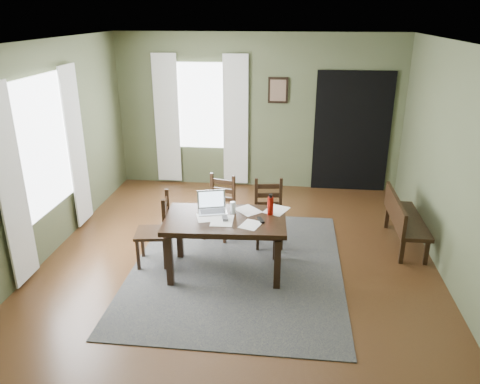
# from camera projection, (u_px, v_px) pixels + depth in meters

# --- Properties ---
(ground) EXTENTS (5.00, 6.00, 0.01)m
(ground) POSITION_uv_depth(u_px,v_px,m) (237.00, 267.00, 5.92)
(ground) COLOR #492C16
(room_shell) EXTENTS (5.02, 6.02, 2.71)m
(room_shell) POSITION_uv_depth(u_px,v_px,m) (237.00, 127.00, 5.26)
(room_shell) COLOR #515A3B
(room_shell) RESTS_ON ground
(rug) EXTENTS (2.60, 3.20, 0.01)m
(rug) POSITION_uv_depth(u_px,v_px,m) (237.00, 266.00, 5.91)
(rug) COLOR #393939
(rug) RESTS_ON ground
(dining_table) EXTENTS (1.48, 0.94, 0.72)m
(dining_table) POSITION_uv_depth(u_px,v_px,m) (225.00, 225.00, 5.57)
(dining_table) COLOR black
(dining_table) RESTS_ON rug
(chair_end) EXTENTS (0.46, 0.46, 0.94)m
(chair_end) POSITION_uv_depth(u_px,v_px,m) (156.00, 231.00, 5.83)
(chair_end) COLOR black
(chair_end) RESTS_ON rug
(chair_back_left) EXTENTS (0.47, 0.47, 0.88)m
(chair_back_left) POSITION_uv_depth(u_px,v_px,m) (220.00, 208.00, 6.57)
(chair_back_left) COLOR black
(chair_back_left) RESTS_ON rug
(chair_back_right) EXTENTS (0.44, 0.45, 0.90)m
(chair_back_right) POSITION_uv_depth(u_px,v_px,m) (269.00, 214.00, 6.35)
(chair_back_right) COLOR black
(chair_back_right) RESTS_ON rug
(bench) EXTENTS (0.40, 1.24, 0.70)m
(bench) POSITION_uv_depth(u_px,v_px,m) (403.00, 217.00, 6.33)
(bench) COLOR black
(bench) RESTS_ON ground
(laptop) EXTENTS (0.41, 0.35, 0.24)m
(laptop) POSITION_uv_depth(u_px,v_px,m) (212.00, 206.00, 5.73)
(laptop) COLOR #B7B7BC
(laptop) RESTS_ON dining_table
(computer_mouse) EXTENTS (0.09, 0.12, 0.04)m
(computer_mouse) POSITION_uv_depth(u_px,v_px,m) (225.00, 218.00, 5.49)
(computer_mouse) COLOR #3F3F42
(computer_mouse) RESTS_ON dining_table
(tv_remote) EXTENTS (0.10, 0.17, 0.02)m
(tv_remote) POSITION_uv_depth(u_px,v_px,m) (261.00, 220.00, 5.47)
(tv_remote) COLOR black
(tv_remote) RESTS_ON dining_table
(drinking_glass) EXTENTS (0.08, 0.08, 0.15)m
(drinking_glass) POSITION_uv_depth(u_px,v_px,m) (233.00, 208.00, 5.64)
(drinking_glass) COLOR silver
(drinking_glass) RESTS_ON dining_table
(water_bottle) EXTENTS (0.09, 0.09, 0.26)m
(water_bottle) POSITION_uv_depth(u_px,v_px,m) (270.00, 205.00, 5.60)
(water_bottle) COLOR #B6190E
(water_bottle) RESTS_ON dining_table
(paper_a) EXTENTS (0.27, 0.32, 0.00)m
(paper_a) POSITION_uv_depth(u_px,v_px,m) (206.00, 218.00, 5.55)
(paper_a) COLOR white
(paper_a) RESTS_ON dining_table
(paper_b) EXTENTS (0.28, 0.32, 0.00)m
(paper_b) POSITION_uv_depth(u_px,v_px,m) (251.00, 225.00, 5.37)
(paper_b) COLOR white
(paper_b) RESTS_ON dining_table
(paper_c) EXTENTS (0.38, 0.39, 0.00)m
(paper_c) POSITION_uv_depth(u_px,v_px,m) (248.00, 210.00, 5.75)
(paper_c) COLOR white
(paper_c) RESTS_ON dining_table
(paper_d) EXTENTS (0.35, 0.38, 0.00)m
(paper_d) POSITION_uv_depth(u_px,v_px,m) (276.00, 210.00, 5.76)
(paper_d) COLOR white
(paper_d) RESTS_ON dining_table
(paper_e) EXTENTS (0.27, 0.34, 0.00)m
(paper_e) POSITION_uv_depth(u_px,v_px,m) (222.00, 221.00, 5.47)
(paper_e) COLOR white
(paper_e) RESTS_ON dining_table
(window_left) EXTENTS (0.01, 1.30, 1.70)m
(window_left) POSITION_uv_depth(u_px,v_px,m) (43.00, 146.00, 5.83)
(window_left) COLOR white
(window_left) RESTS_ON ground
(window_back) EXTENTS (1.00, 0.01, 1.50)m
(window_back) POSITION_uv_depth(u_px,v_px,m) (201.00, 106.00, 8.24)
(window_back) COLOR white
(window_back) RESTS_ON ground
(curtain_left_near) EXTENTS (0.03, 0.48, 2.30)m
(curtain_left_near) POSITION_uv_depth(u_px,v_px,m) (11.00, 188.00, 5.16)
(curtain_left_near) COLOR silver
(curtain_left_near) RESTS_ON ground
(curtain_left_far) EXTENTS (0.03, 0.48, 2.30)m
(curtain_left_far) POSITION_uv_depth(u_px,v_px,m) (76.00, 147.00, 6.68)
(curtain_left_far) COLOR silver
(curtain_left_far) RESTS_ON ground
(curtain_back_left) EXTENTS (0.44, 0.03, 2.30)m
(curtain_back_left) POSITION_uv_depth(u_px,v_px,m) (167.00, 120.00, 8.37)
(curtain_back_left) COLOR silver
(curtain_back_left) RESTS_ON ground
(curtain_back_right) EXTENTS (0.44, 0.03, 2.30)m
(curtain_back_right) POSITION_uv_depth(u_px,v_px,m) (236.00, 121.00, 8.24)
(curtain_back_right) COLOR silver
(curtain_back_right) RESTS_ON ground
(framed_picture) EXTENTS (0.34, 0.03, 0.44)m
(framed_picture) POSITION_uv_depth(u_px,v_px,m) (278.00, 90.00, 7.99)
(framed_picture) COLOR black
(framed_picture) RESTS_ON ground
(doorway_back) EXTENTS (1.30, 0.03, 2.10)m
(doorway_back) POSITION_uv_depth(u_px,v_px,m) (352.00, 132.00, 8.11)
(doorway_back) COLOR black
(doorway_back) RESTS_ON ground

